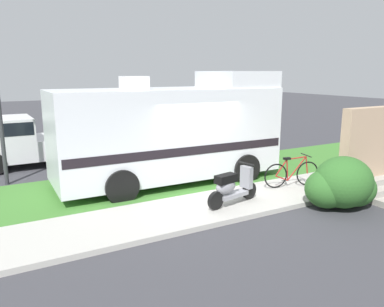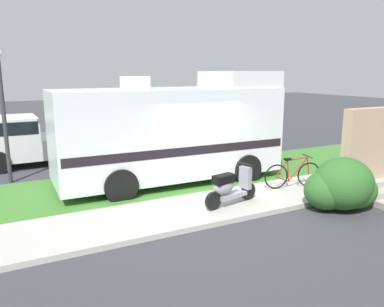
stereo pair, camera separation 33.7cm
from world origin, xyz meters
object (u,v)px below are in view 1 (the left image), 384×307
scooter (232,187)px  pickup_truck_near (22,140)px  motorhome_rv (171,131)px  bicycle (292,173)px  bottle_green (343,174)px

scooter → pickup_truck_near: (-3.99, 7.38, 0.37)m
motorhome_rv → scooter: (0.25, -2.83, -1.02)m
motorhome_rv → scooter: 3.02m
bicycle → pickup_truck_near: bearing=132.3°
pickup_truck_near → bicycle: bearing=-47.7°
scooter → pickup_truck_near: bearing=118.4°
scooter → bicycle: bearing=9.6°
scooter → bicycle: (2.36, 0.40, -0.07)m
bottle_green → bicycle: bearing=177.7°
motorhome_rv → scooter: bearing=-84.9°
motorhome_rv → bicycle: (2.61, -2.43, -1.08)m
motorhome_rv → bottle_green: 5.48m
scooter → pickup_truck_near: pickup_truck_near is taller
pickup_truck_near → scooter: bearing=-61.6°
bicycle → bottle_green: size_ratio=6.83×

